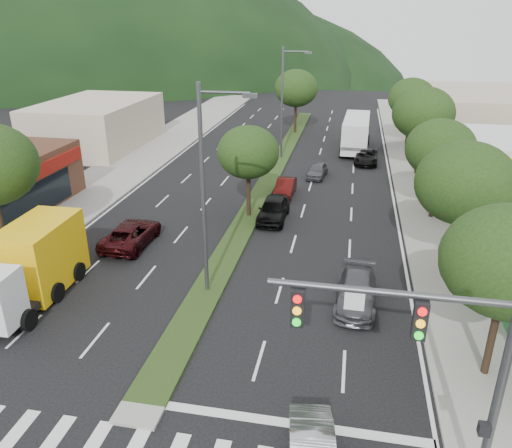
% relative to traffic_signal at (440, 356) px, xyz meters
% --- Properties ---
extents(ground, '(160.00, 160.00, 0.00)m').
position_rel_traffic_signal_xyz_m(ground, '(-9.03, 1.54, -4.65)').
color(ground, black).
rests_on(ground, ground).
extents(sidewalk_right, '(5.00, 90.00, 0.15)m').
position_rel_traffic_signal_xyz_m(sidewalk_right, '(3.47, 26.54, -4.57)').
color(sidewalk_right, gray).
rests_on(sidewalk_right, ground).
extents(sidewalk_left, '(6.00, 90.00, 0.15)m').
position_rel_traffic_signal_xyz_m(sidewalk_left, '(-22.03, 26.54, -4.57)').
color(sidewalk_left, gray).
rests_on(sidewalk_left, ground).
extents(median, '(1.60, 56.00, 0.12)m').
position_rel_traffic_signal_xyz_m(median, '(-9.03, 29.54, -4.59)').
color(median, '#203312').
rests_on(median, ground).
extents(traffic_signal, '(6.12, 0.40, 7.00)m').
position_rel_traffic_signal_xyz_m(traffic_signal, '(0.00, 0.00, 0.00)').
color(traffic_signal, '#47494C').
rests_on(traffic_signal, ground).
extents(bldg_left_far, '(9.00, 14.00, 4.60)m').
position_rel_traffic_signal_xyz_m(bldg_left_far, '(-28.03, 35.54, -2.35)').
color(bldg_left_far, beige).
rests_on(bldg_left_far, ground).
extents(bldg_right_far, '(10.00, 16.00, 5.20)m').
position_rel_traffic_signal_xyz_m(bldg_right_far, '(10.47, 45.54, -2.05)').
color(bldg_right_far, beige).
rests_on(bldg_right_far, ground).
extents(hill_far, '(176.00, 132.00, 82.00)m').
position_rel_traffic_signal_xyz_m(hill_far, '(-89.03, 111.54, -4.65)').
color(hill_far, black).
rests_on(hill_far, ground).
extents(tree_r_a, '(4.60, 4.60, 6.63)m').
position_rel_traffic_signal_xyz_m(tree_r_a, '(2.97, 5.54, 0.17)').
color(tree_r_a, black).
rests_on(tree_r_a, sidewalk_right).
extents(tree_r_b, '(4.80, 4.80, 6.94)m').
position_rel_traffic_signal_xyz_m(tree_r_b, '(2.97, 13.54, 0.39)').
color(tree_r_b, black).
rests_on(tree_r_b, sidewalk_right).
extents(tree_r_c, '(4.40, 4.40, 6.48)m').
position_rel_traffic_signal_xyz_m(tree_r_c, '(2.97, 21.54, 0.10)').
color(tree_r_c, black).
rests_on(tree_r_c, sidewalk_right).
extents(tree_r_d, '(5.00, 5.00, 7.17)m').
position_rel_traffic_signal_xyz_m(tree_r_d, '(2.97, 31.54, 0.54)').
color(tree_r_d, black).
rests_on(tree_r_d, sidewalk_right).
extents(tree_r_e, '(4.60, 4.60, 6.71)m').
position_rel_traffic_signal_xyz_m(tree_r_e, '(2.97, 41.54, 0.25)').
color(tree_r_e, black).
rests_on(tree_r_e, sidewalk_right).
extents(tree_med_near, '(4.00, 4.00, 6.02)m').
position_rel_traffic_signal_xyz_m(tree_med_near, '(-9.03, 19.54, -0.22)').
color(tree_med_near, black).
rests_on(tree_med_near, median).
extents(tree_med_far, '(4.80, 4.80, 6.94)m').
position_rel_traffic_signal_xyz_m(tree_med_far, '(-9.03, 45.54, 0.36)').
color(tree_med_far, black).
rests_on(tree_med_far, median).
extents(streetlight_near, '(2.60, 0.25, 10.00)m').
position_rel_traffic_signal_xyz_m(streetlight_near, '(-8.82, 9.54, 0.94)').
color(streetlight_near, '#47494C').
rests_on(streetlight_near, ground).
extents(streetlight_mid, '(2.60, 0.25, 10.00)m').
position_rel_traffic_signal_xyz_m(streetlight_mid, '(-8.82, 34.54, 0.94)').
color(streetlight_mid, '#47494C').
rests_on(streetlight_mid, ground).
extents(suv_maroon, '(2.33, 4.96, 1.37)m').
position_rel_traffic_signal_xyz_m(suv_maroon, '(-14.90, 13.88, -3.96)').
color(suv_maroon, black).
rests_on(suv_maroon, ground).
extents(car_queue_a, '(1.82, 4.44, 1.51)m').
position_rel_traffic_signal_xyz_m(car_queue_a, '(-7.31, 19.28, -3.89)').
color(car_queue_a, black).
rests_on(car_queue_a, ground).
extents(car_queue_b, '(2.08, 4.63, 1.32)m').
position_rel_traffic_signal_xyz_m(car_queue_b, '(-1.84, 9.70, -3.99)').
color(car_queue_b, '#4B4A4F').
rests_on(car_queue_b, ground).
extents(car_queue_c, '(1.33, 3.73, 1.23)m').
position_rel_traffic_signal_xyz_m(car_queue_c, '(-7.21, 24.28, -4.03)').
color(car_queue_c, '#430C0B').
rests_on(car_queue_c, ground).
extents(car_queue_d, '(2.18, 4.46, 1.22)m').
position_rel_traffic_signal_xyz_m(car_queue_d, '(-1.16, 34.28, -4.03)').
color(car_queue_d, black).
rests_on(car_queue_d, ground).
extents(car_queue_e, '(1.81, 3.63, 1.19)m').
position_rel_traffic_signal_xyz_m(car_queue_e, '(-5.19, 29.28, -4.05)').
color(car_queue_e, '#47474C').
rests_on(car_queue_e, ground).
extents(car_queue_f, '(2.26, 4.64, 1.30)m').
position_rel_traffic_signal_xyz_m(car_queue_f, '(-1.90, 39.28, -4.00)').
color(car_queue_f, black).
rests_on(car_queue_f, ground).
extents(box_truck, '(2.93, 7.09, 3.46)m').
position_rel_traffic_signal_xyz_m(box_truck, '(-16.97, 7.55, -3.01)').
color(box_truck, silver).
rests_on(box_truck, ground).
extents(motorhome, '(2.93, 8.58, 3.26)m').
position_rel_traffic_signal_xyz_m(motorhome, '(-2.21, 38.94, -2.91)').
color(motorhome, silver).
rests_on(motorhome, ground).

